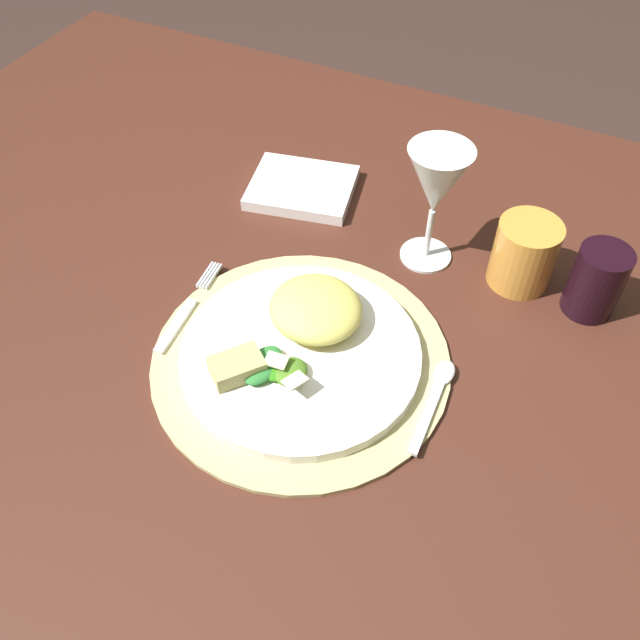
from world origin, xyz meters
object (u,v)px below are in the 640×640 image
at_px(dining_table, 285,372).
at_px(fork, 186,310).
at_px(spoon, 437,391).
at_px(napkin, 302,188).
at_px(dinner_plate, 301,354).
at_px(amber_tumbler, 524,254).
at_px(wine_glass, 436,185).
at_px(dark_tumbler, 596,281).

distance_m(dining_table, fork, 0.20).
distance_m(spoon, napkin, 0.38).
height_order(dinner_plate, fork, dinner_plate).
height_order(dining_table, amber_tumbler, amber_tumbler).
relative_size(napkin, wine_glass, 0.88).
relative_size(fork, napkin, 1.07).
distance_m(dinner_plate, amber_tumbler, 0.30).
bearing_deg(dinner_plate, dark_tumbler, 39.40).
bearing_deg(spoon, dark_tumbler, 59.43).
xyz_separation_m(fork, napkin, (0.02, 0.27, -0.00)).
bearing_deg(spoon, fork, -176.57).
bearing_deg(napkin, dark_tumbler, -6.81).
relative_size(dining_table, amber_tumbler, 16.12).
bearing_deg(fork, dinner_plate, -1.27).
height_order(napkin, dark_tumbler, dark_tumbler).
height_order(fork, dark_tumbler, dark_tumbler).
height_order(dinner_plate, wine_glass, wine_glass).
xyz_separation_m(dining_table, dark_tumbler, (0.34, 0.14, 0.20)).
bearing_deg(dark_tumbler, spoon, -120.57).
height_order(napkin, wine_glass, wine_glass).
bearing_deg(dinner_plate, napkin, 116.50).
bearing_deg(spoon, dining_table, 165.17).
bearing_deg(spoon, dinner_plate, -171.89).
relative_size(fork, spoon, 1.19).
distance_m(dinner_plate, napkin, 0.31).
bearing_deg(napkin, spoon, -40.94).
bearing_deg(wine_glass, fork, -135.11).
bearing_deg(dining_table, dinner_plate, -49.22).
height_order(dining_table, fork, fork).
xyz_separation_m(dinner_plate, amber_tumbler, (0.19, 0.24, 0.03)).
bearing_deg(dinner_plate, dining_table, 130.78).
xyz_separation_m(wine_glass, dark_tumbler, (0.21, -0.00, -0.07)).
bearing_deg(napkin, fork, -93.92).
height_order(dining_table, spoon, spoon).
height_order(fork, amber_tumbler, amber_tumbler).
relative_size(dinner_plate, spoon, 2.08).
bearing_deg(dining_table, fork, -137.53).
height_order(fork, wine_glass, wine_glass).
bearing_deg(amber_tumbler, fork, -145.74).
xyz_separation_m(dining_table, wine_glass, (0.14, 0.14, 0.27)).
distance_m(spoon, dark_tumbler, 0.24).
relative_size(dinner_plate, wine_glass, 1.65).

